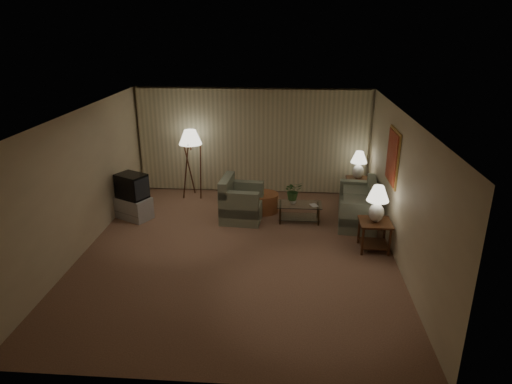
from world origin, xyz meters
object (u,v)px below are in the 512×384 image
sofa (357,206)px  side_table_far (357,186)px  tv_cabinet (134,208)px  floor_lamp (192,163)px  crt_tv (132,186)px  table_lamp_far (359,163)px  side_table_near (375,230)px  table_lamp_near (378,201)px  ottoman (264,202)px  vase (293,201)px  armchair (242,203)px  coffee_table (299,210)px

sofa → side_table_far: size_ratio=2.93×
side_table_far → tv_cabinet: bearing=-164.4°
floor_lamp → crt_tv: bearing=-126.4°
table_lamp_far → floor_lamp: (-4.14, -0.01, -0.09)m
sofa → side_table_near: size_ratio=2.89×
table_lamp_near → tv_cabinet: bearing=167.5°
sofa → table_lamp_near: (0.15, -1.35, 0.68)m
table_lamp_near → ottoman: 2.98m
vase → floor_lamp: bearing=152.2°
side_table_far → table_lamp_near: size_ratio=0.82×
tv_cabinet → vase: (3.61, 0.10, 0.24)m
armchair → ottoman: armchair is taller
armchair → vase: (1.14, -0.01, 0.10)m
tv_cabinet → side_table_near: bearing=15.7°
coffee_table → side_table_far: bearing=43.1°
coffee_table → floor_lamp: size_ratio=0.57×
side_table_far → table_lamp_near: bearing=-90.0°
table_lamp_far → crt_tv: 5.40m
armchair → tv_cabinet: bearing=97.1°
table_lamp_far → sofa: bearing=-96.8°
coffee_table → vase: size_ratio=6.40×
coffee_table → table_lamp_far: bearing=43.1°
sofa → table_lamp_near: size_ratio=2.40×
crt_tv → armchair: bearing=30.8°
sofa → ottoman: bearing=-95.4°
armchair → tv_cabinet: armchair is taller
side_table_far → floor_lamp: (-4.14, -0.01, 0.51)m
coffee_table → ottoman: size_ratio=1.48×
table_lamp_far → vase: (-1.59, -1.35, -0.51)m
tv_cabinet → floor_lamp: (1.06, 1.44, 0.66)m
table_lamp_near → sofa: bearing=96.3°
floor_lamp → vase: (2.55, -1.34, -0.42)m
crt_tv → vase: bearing=29.8°
side_table_far → table_lamp_far: bearing=-153.4°
sofa → side_table_near: (0.15, -1.35, 0.06)m
table_lamp_far → tv_cabinet: size_ratio=0.75×
tv_cabinet → floor_lamp: size_ratio=0.53×
side_table_far → table_lamp_far: size_ratio=0.87×
coffee_table → sofa: bearing=4.4°
side_table_near → coffee_table: bearing=139.1°
side_table_near → coffee_table: side_table_near is taller
table_lamp_near → floor_lamp: floor_lamp is taller
armchair → ottoman: bearing=-38.9°
side_table_near → ottoman: 2.87m
sofa → crt_tv: (-5.05, -0.20, 0.42)m
table_lamp_near → side_table_far: bearing=90.0°
vase → crt_tv: bearing=-178.5°
armchair → table_lamp_far: 3.11m
side_table_far → tv_cabinet: side_table_far is taller
side_table_near → table_lamp_far: (-0.00, 2.60, 0.59)m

